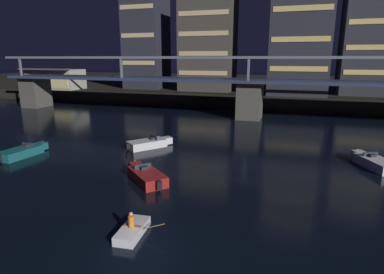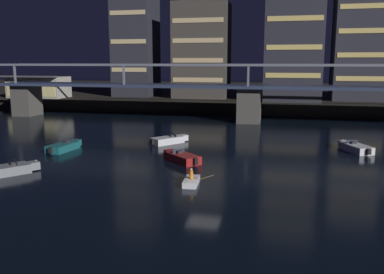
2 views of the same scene
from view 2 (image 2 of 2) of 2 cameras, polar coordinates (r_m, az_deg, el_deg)
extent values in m
plane|color=black|center=(31.57, 1.62, -7.52)|extent=(400.00, 400.00, 0.00)
cube|color=black|center=(115.21, 10.06, 5.92)|extent=(240.00, 80.00, 2.20)
cube|color=#4C4944|center=(81.61, -21.87, 4.75)|extent=(3.60, 4.40, 5.55)
cube|color=#4C4944|center=(67.36, 7.92, 4.36)|extent=(3.60, 4.40, 5.55)
cube|color=#2D3856|center=(67.11, 7.98, 6.91)|extent=(87.16, 6.40, 0.45)
cube|color=slate|center=(64.11, 7.82, 9.82)|extent=(87.16, 0.36, 0.36)
cube|color=slate|center=(69.89, 8.27, 9.85)|extent=(87.16, 0.36, 0.36)
cube|color=slate|center=(78.99, -23.31, 8.01)|extent=(0.30, 0.30, 3.20)
cube|color=slate|center=(69.03, -9.42, 8.48)|extent=(0.30, 0.30, 3.20)
cube|color=slate|center=(64.15, 7.79, 8.39)|extent=(0.30, 0.30, 3.20)
cube|color=#282833|center=(94.09, -7.83, 14.62)|extent=(8.51, 9.03, 29.27)
cube|color=beige|center=(89.57, -8.74, 9.19)|extent=(7.83, 0.10, 0.90)
cube|color=beige|center=(89.66, -8.84, 12.93)|extent=(7.83, 0.10, 0.90)
cube|color=beige|center=(90.12, -8.95, 16.65)|extent=(7.83, 0.10, 0.90)
cube|color=#423D38|center=(88.25, 1.37, 11.81)|extent=(11.23, 8.60, 19.47)
cube|color=beige|center=(84.04, 0.75, 7.90)|extent=(10.33, 0.10, 0.90)
cube|color=beige|center=(83.97, 0.76, 10.56)|extent=(10.33, 0.10, 0.90)
cube|color=beige|center=(84.07, 0.77, 13.21)|extent=(10.33, 0.10, 0.90)
cube|color=beige|center=(84.36, 0.77, 15.86)|extent=(10.33, 0.10, 0.90)
cube|color=#423D38|center=(89.08, 1.40, 18.28)|extent=(7.86, 6.02, 0.60)
cube|color=#282833|center=(83.42, 13.95, 13.59)|extent=(10.68, 9.94, 25.25)
cube|color=#F2D172|center=(78.28, 13.76, 8.28)|extent=(9.83, 0.10, 0.90)
cube|color=#F2D172|center=(78.29, 13.92, 11.97)|extent=(9.83, 0.10, 0.90)
cube|color=#F2D172|center=(78.62, 14.08, 15.65)|extent=(9.83, 0.10, 0.90)
cube|color=#282833|center=(88.77, 22.16, 11.85)|extent=(9.83, 8.99, 21.91)
cube|color=#F2D172|center=(84.27, 22.34, 7.47)|extent=(9.04, 0.10, 0.90)
cube|color=#F2D172|center=(84.22, 22.55, 10.45)|extent=(9.04, 0.10, 0.90)
cube|color=#F2D172|center=(84.40, 22.76, 13.42)|extent=(9.04, 0.10, 0.90)
cube|color=#F2D172|center=(84.81, 22.97, 16.36)|extent=(9.04, 0.10, 0.90)
cube|color=#B2AD9E|center=(94.34, -20.42, 6.50)|extent=(12.00, 6.00, 4.40)
cube|color=#EAD88C|center=(91.84, -21.44, 6.07)|extent=(11.20, 0.10, 2.64)
cube|color=#4C4C51|center=(91.25, -21.76, 7.78)|extent=(12.40, 1.60, 0.30)
cube|color=silver|center=(49.59, -3.43, -0.46)|extent=(3.82, 4.19, 0.80)
cube|color=silver|center=(50.99, -1.24, -0.09)|extent=(1.33, 1.32, 0.70)
cube|color=#283342|center=(49.97, -2.65, 0.31)|extent=(1.13, 0.91, 0.36)
cube|color=#262628|center=(49.84, -2.88, 0.21)|extent=(0.69, 0.66, 0.24)
cube|color=black|center=(48.37, -5.51, -0.64)|extent=(0.51, 0.51, 0.60)
sphere|color=#33D84C|center=(51.07, -1.02, 0.42)|extent=(0.12, 0.12, 0.12)
cube|color=silver|center=(48.38, 21.80, -1.46)|extent=(3.29, 4.30, 0.80)
cube|color=silver|center=(50.34, 20.29, -0.87)|extent=(1.28, 1.24, 0.70)
cube|color=#283342|center=(48.97, 21.29, -0.60)|extent=(1.26, 0.66, 0.36)
cube|color=#262628|center=(48.77, 21.45, -0.73)|extent=(0.68, 0.60, 0.24)
cube|color=black|center=(46.64, 23.27, -1.86)|extent=(0.48, 0.48, 0.60)
sphere|color=beige|center=(50.47, 20.17, -0.34)|extent=(0.12, 0.12, 0.12)
cube|color=gray|center=(39.38, -24.38, -4.23)|extent=(3.79, 4.21, 0.80)
cube|color=gray|center=(40.04, -21.07, -3.69)|extent=(1.33, 1.31, 0.70)
cube|color=#283342|center=(39.47, -23.25, -3.25)|extent=(1.14, 0.89, 0.36)
cube|color=#262628|center=(39.41, -23.60, -3.38)|extent=(0.69, 0.66, 0.24)
sphere|color=beige|center=(40.02, -20.78, -3.05)|extent=(0.12, 0.12, 0.12)
cube|color=#196066|center=(47.71, -17.43, -1.35)|extent=(2.21, 4.08, 0.80)
cube|color=#196066|center=(49.61, -15.78, -0.77)|extent=(1.08, 1.00, 0.70)
cube|color=#283342|center=(48.27, -16.87, -0.49)|extent=(1.35, 0.25, 0.36)
cube|color=#262628|center=(48.08, -17.04, -0.61)|extent=(0.60, 0.46, 0.24)
cube|color=black|center=(46.02, -19.02, -1.74)|extent=(0.40, 0.40, 0.60)
sphere|color=red|center=(49.73, -15.64, -0.24)|extent=(0.12, 0.12, 0.12)
cube|color=maroon|center=(40.39, -1.27, -2.94)|extent=(4.10, 3.97, 0.80)
cube|color=maroon|center=(42.36, -3.06, -2.26)|extent=(1.33, 1.34, 0.70)
cube|color=#283342|center=(40.96, -1.93, -1.93)|extent=(0.98, 1.06, 0.36)
cube|color=#262628|center=(40.77, -1.74, -2.07)|extent=(0.67, 0.68, 0.24)
cube|color=black|center=(38.64, 0.49, -3.40)|extent=(0.51, 0.51, 0.60)
sphere|color=red|center=(42.48, -3.24, -1.63)|extent=(0.12, 0.12, 0.12)
cube|color=silver|center=(33.20, -0.09, -6.18)|extent=(1.32, 2.68, 0.48)
cube|color=#7F6647|center=(33.12, -0.09, -5.73)|extent=(1.00, 0.28, 0.06)
cylinder|color=orange|center=(32.94, -0.11, -5.23)|extent=(0.32, 0.32, 0.60)
sphere|color=tan|center=(32.83, -0.11, -4.54)|extent=(0.22, 0.22, 0.22)
cylinder|color=olive|center=(32.98, 1.73, -5.68)|extent=(1.52, 0.18, 0.59)
camera|label=1|loc=(17.38, 14.61, 8.34)|focal=29.94mm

